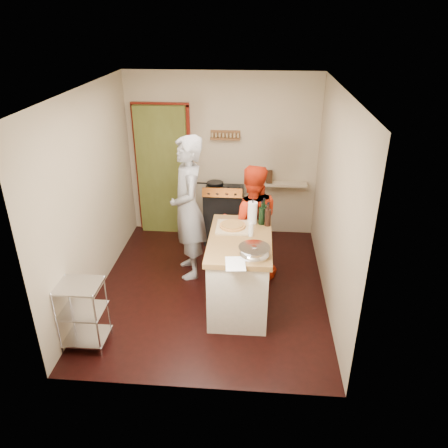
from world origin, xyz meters
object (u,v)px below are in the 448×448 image
(wire_shelving, at_px, (82,312))
(island, at_px, (240,270))
(person_stripe, at_px, (188,209))
(person_red, at_px, (251,222))
(stove, at_px, (224,214))

(wire_shelving, relative_size, island, 0.58)
(island, distance_m, person_stripe, 1.13)
(wire_shelving, xyz_separation_m, person_red, (1.78, 1.61, 0.37))
(wire_shelving, relative_size, person_red, 0.50)
(person_red, bearing_deg, wire_shelving, 35.91)
(stove, distance_m, wire_shelving, 2.94)
(stove, bearing_deg, wire_shelving, -116.85)
(island, xyz_separation_m, person_stripe, (-0.74, 0.71, 0.49))
(person_stripe, relative_size, person_red, 1.23)
(island, bearing_deg, person_stripe, 136.20)
(island, bearing_deg, wire_shelving, -152.43)
(stove, relative_size, person_red, 0.62)
(wire_shelving, height_order, person_red, person_red)
(wire_shelving, bearing_deg, island, 27.57)
(wire_shelving, bearing_deg, stove, 63.15)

